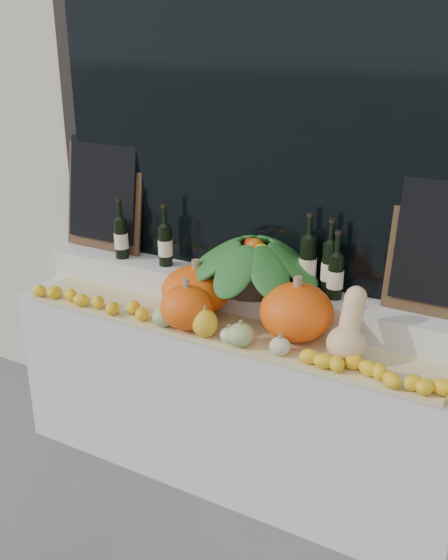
{
  "coord_description": "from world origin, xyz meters",
  "views": [
    {
      "loc": [
        1.29,
        -0.88,
        2.2
      ],
      "look_at": [
        0.0,
        1.45,
        1.12
      ],
      "focal_mm": 40.0,
      "sensor_mm": 36.0,
      "label": 1
    }
  ],
  "objects_px": {
    "pumpkin_left": "(196,290)",
    "produce_bowl": "(255,261)",
    "pumpkin_right": "(296,312)",
    "wine_bottle_tall": "(308,264)",
    "butternut_squash": "(348,332)"
  },
  "relations": [
    {
      "from": "pumpkin_left",
      "to": "produce_bowl",
      "type": "xyz_separation_m",
      "value": [
        0.23,
        0.17,
        0.13
      ]
    },
    {
      "from": "pumpkin_right",
      "to": "wine_bottle_tall",
      "type": "xyz_separation_m",
      "value": [
        -0.05,
        0.23,
        0.14
      ]
    },
    {
      "from": "pumpkin_left",
      "to": "pumpkin_right",
      "type": "height_order",
      "value": "pumpkin_right"
    },
    {
      "from": "pumpkin_left",
      "to": "produce_bowl",
      "type": "distance_m",
      "value": 0.32
    },
    {
      "from": "butternut_squash",
      "to": "wine_bottle_tall",
      "type": "relative_size",
      "value": 0.79
    },
    {
      "from": "pumpkin_left",
      "to": "pumpkin_right",
      "type": "xyz_separation_m",
      "value": [
        0.54,
        -0.03,
        0.01
      ]
    },
    {
      "from": "pumpkin_left",
      "to": "butternut_squash",
      "type": "xyz_separation_m",
      "value": [
        0.8,
        -0.09,
        0.0
      ]
    },
    {
      "from": "produce_bowl",
      "to": "wine_bottle_tall",
      "type": "xyz_separation_m",
      "value": [
        0.26,
        0.04,
        0.02
      ]
    },
    {
      "from": "butternut_squash",
      "to": "produce_bowl",
      "type": "bearing_deg",
      "value": 155.53
    },
    {
      "from": "pumpkin_right",
      "to": "produce_bowl",
      "type": "relative_size",
      "value": 0.46
    },
    {
      "from": "butternut_squash",
      "to": "produce_bowl",
      "type": "xyz_separation_m",
      "value": [
        -0.57,
        0.26,
        0.13
      ]
    },
    {
      "from": "pumpkin_left",
      "to": "wine_bottle_tall",
      "type": "relative_size",
      "value": 0.9
    },
    {
      "from": "produce_bowl",
      "to": "pumpkin_left",
      "type": "bearing_deg",
      "value": -143.75
    },
    {
      "from": "produce_bowl",
      "to": "butternut_squash",
      "type": "bearing_deg",
      "value": -24.47
    },
    {
      "from": "butternut_squash",
      "to": "produce_bowl",
      "type": "relative_size",
      "value": 0.42
    }
  ]
}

